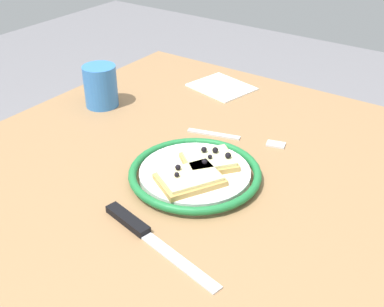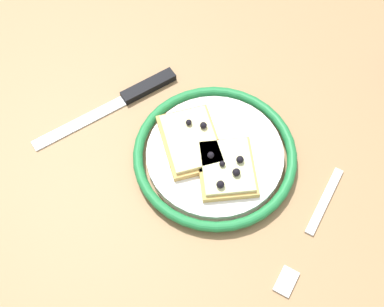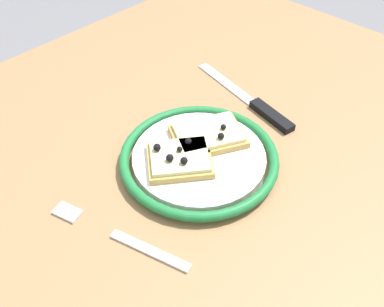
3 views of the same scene
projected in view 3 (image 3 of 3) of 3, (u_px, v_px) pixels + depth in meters
name	position (u px, v px, depth m)	size (l,w,h in m)	color
dining_table	(213.00, 184.00, 0.70)	(1.05, 0.94, 0.71)	#936D47
plate	(199.00, 158.00, 0.62)	(0.23, 0.23, 0.02)	white
pizza_slice_near	(209.00, 135.00, 0.63)	(0.13, 0.12, 0.03)	tan
pizza_slice_far	(179.00, 159.00, 0.60)	(0.12, 0.12, 0.03)	tan
knife	(258.00, 106.00, 0.72)	(0.07, 0.24, 0.01)	silver
fork	(117.00, 235.00, 0.53)	(0.07, 0.20, 0.00)	silver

